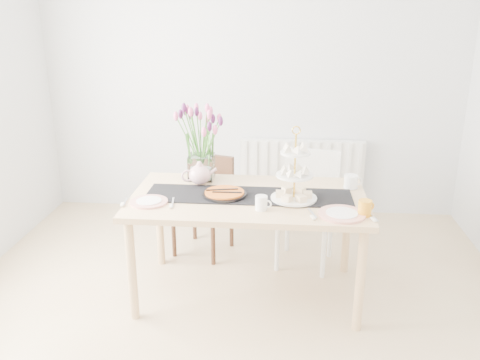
# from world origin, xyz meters

# --- Properties ---
(room_shell) EXTENTS (4.50, 4.50, 4.50)m
(room_shell) POSITION_xyz_m (0.00, 0.00, 1.30)
(room_shell) COLOR tan
(room_shell) RESTS_ON ground
(radiator) EXTENTS (1.20, 0.08, 0.60)m
(radiator) POSITION_xyz_m (0.50, 2.19, 0.45)
(radiator) COLOR white
(radiator) RESTS_ON room_shell
(dining_table) EXTENTS (1.60, 0.90, 0.75)m
(dining_table) POSITION_xyz_m (0.09, 0.64, 0.67)
(dining_table) COLOR tan
(dining_table) RESTS_ON ground
(chair_brown) EXTENTS (0.50, 0.50, 0.80)m
(chair_brown) POSITION_xyz_m (-0.31, 1.34, 0.46)
(chair_brown) COLOR #352013
(chair_brown) RESTS_ON ground
(chair_white) EXTENTS (0.53, 0.53, 0.90)m
(chair_white) POSITION_xyz_m (0.52, 1.21, 0.53)
(chair_white) COLOR white
(chair_white) RESTS_ON ground
(table_runner) EXTENTS (1.40, 0.35, 0.01)m
(table_runner) POSITION_xyz_m (0.09, 0.64, 0.75)
(table_runner) COLOR black
(table_runner) RESTS_ON dining_table
(tulip_vase) EXTENTS (0.67, 0.67, 0.57)m
(tulip_vase) POSITION_xyz_m (-0.29, 0.98, 1.12)
(tulip_vase) COLOR silver
(tulip_vase) RESTS_ON dining_table
(cake_stand) EXTENTS (0.31, 0.31, 0.45)m
(cake_stand) POSITION_xyz_m (0.39, 0.59, 0.88)
(cake_stand) COLOR gold
(cake_stand) RESTS_ON dining_table
(teapot) EXTENTS (0.31, 0.28, 0.17)m
(teapot) POSITION_xyz_m (-0.28, 0.83, 0.83)
(teapot) COLOR silver
(teapot) RESTS_ON dining_table
(cream_jug) EXTENTS (0.10, 0.10, 0.10)m
(cream_jug) POSITION_xyz_m (0.80, 0.86, 0.80)
(cream_jug) COLOR white
(cream_jug) RESTS_ON dining_table
(tart_tin) EXTENTS (0.30, 0.30, 0.04)m
(tart_tin) POSITION_xyz_m (-0.07, 0.62, 0.77)
(tart_tin) COLOR black
(tart_tin) RESTS_ON dining_table
(mug_white) EXTENTS (0.10, 0.10, 0.09)m
(mug_white) POSITION_xyz_m (0.19, 0.40, 0.80)
(mug_white) COLOR white
(mug_white) RESTS_ON dining_table
(mug_orange) EXTENTS (0.12, 0.12, 0.10)m
(mug_orange) POSITION_xyz_m (0.83, 0.37, 0.80)
(mug_orange) COLOR orange
(mug_orange) RESTS_ON dining_table
(plate_left) EXTENTS (0.28, 0.28, 0.01)m
(plate_left) POSITION_xyz_m (-0.56, 0.46, 0.76)
(plate_left) COLOR silver
(plate_left) RESTS_ON dining_table
(plate_right) EXTENTS (0.36, 0.36, 0.02)m
(plate_right) POSITION_xyz_m (0.69, 0.36, 0.76)
(plate_right) COLOR silver
(plate_right) RESTS_ON dining_table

